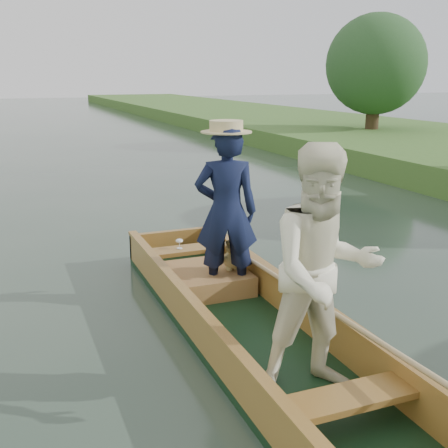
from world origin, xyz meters
name	(u,v)px	position (x,y,z in m)	size (l,w,h in m)	color
ground	(248,338)	(0.00, 0.00, 0.00)	(120.00, 120.00, 0.00)	#283D30
trees_far	(266,68)	(3.93, 7.82, 2.52)	(22.71, 14.81, 4.36)	#47331E
punt	(266,273)	(0.07, -0.20, 0.70)	(1.14, 5.00, 1.93)	black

